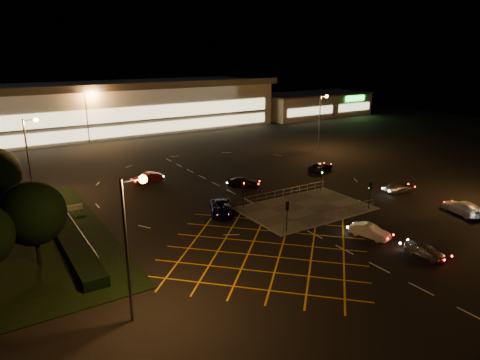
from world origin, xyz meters
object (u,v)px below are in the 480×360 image
signal_se (370,190)px  signal_nw (243,189)px  signal_sw (287,210)px  car_near_silver (425,250)px  car_right_silver (399,187)px  car_approach_white (463,207)px  signal_ne (321,174)px  car_queue_white (370,231)px  car_far_dkgrey (243,182)px  car_east_grey (321,167)px  car_circ_red (148,178)px  car_left_blue (221,208)px

signal_se → signal_nw: size_ratio=1.00×
signal_sw → car_near_silver: size_ratio=0.88×
car_right_silver → car_approach_white: (-0.24, -8.71, 0.04)m
signal_ne → car_queue_white: signal_ne is taller
signal_nw → car_far_dkgrey: 8.50m
signal_nw → car_far_dkgrey: size_ratio=0.73×
car_right_silver → car_approach_white: 8.71m
signal_nw → car_approach_white: bearing=-36.1°
car_near_silver → car_far_dkgrey: (-2.48, 25.73, 0.01)m
car_far_dkgrey → signal_sw: bearing=-155.5°
car_approach_white → car_east_grey: bearing=-74.0°
car_queue_white → car_circ_red: bearing=97.3°
car_east_grey → signal_sw: bearing=112.2°
car_far_dkgrey → car_circ_red: bearing=90.5°
car_left_blue → car_circ_red: car_left_blue is taller
car_circ_red → signal_se: bearing=31.2°
car_far_dkgrey → car_approach_white: bearing=-103.1°
car_queue_white → car_far_dkgrey: bearing=79.8°
car_near_silver → car_left_blue: bearing=114.4°
car_circ_red → car_far_dkgrey: bearing=43.7°
signal_ne → car_far_dkgrey: signal_ne is taller
signal_se → car_approach_white: size_ratio=0.64×
signal_se → car_east_grey: signal_se is taller
signal_sw → car_right_silver: size_ratio=0.79×
car_queue_white → car_east_grey: 24.41m
car_queue_white → car_east_grey: car_queue_white is taller
signal_ne → signal_se: bearing=-90.0°
car_circ_red → car_east_grey: (24.46, -8.28, -0.04)m
car_far_dkgrey → car_right_silver: bearing=-88.0°
signal_ne → car_east_grey: size_ratio=0.68×
car_near_silver → car_approach_white: 13.54m
signal_se → car_east_grey: (6.87, 15.44, -1.73)m
car_left_blue → car_far_dkgrey: (7.55, 7.15, -0.09)m
signal_nw → car_near_silver: size_ratio=0.88×
car_east_grey → signal_se: bearing=138.9°
signal_ne → car_left_blue: 15.11m
signal_nw → car_near_silver: signal_nw is taller
car_far_dkgrey → car_east_grey: bearing=-46.7°
car_east_grey → signal_nw: bearing=94.5°
car_circ_red → signal_ne: bearing=42.8°
signal_se → car_left_blue: (-15.02, 7.81, -1.65)m
signal_sw → car_circ_red: signal_sw is taller
signal_se → signal_nw: same height
signal_se → signal_nw: (-12.00, 7.99, 0.00)m
car_approach_white → car_right_silver: bearing=-78.2°
signal_sw → car_east_grey: 24.44m
signal_nw → car_queue_white: bearing=-65.5°
signal_nw → car_east_grey: signal_nw is taller
signal_nw → signal_ne: bearing=0.0°
signal_sw → car_near_silver: bearing=123.1°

